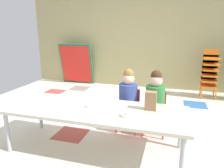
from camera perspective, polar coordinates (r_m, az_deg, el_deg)
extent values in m
cube|color=silver|center=(3.41, -0.49, -11.00)|extent=(5.72, 4.91, 0.02)
cube|color=#B24C47|center=(5.27, -15.15, -2.03)|extent=(0.43, 0.43, 0.00)
cube|color=gray|center=(5.44, -8.65, -1.16)|extent=(0.43, 0.43, 0.00)
cube|color=silver|center=(4.32, -2.76, -5.19)|extent=(0.43, 0.43, 0.00)
cube|color=#B24C47|center=(3.18, -10.91, -13.00)|extent=(0.43, 0.43, 0.00)
cube|color=#336BB2|center=(4.55, 21.29, -5.15)|extent=(0.43, 0.43, 0.00)
cube|color=tan|center=(5.47, 7.12, 12.40)|extent=(5.72, 0.10, 2.53)
cube|color=beige|center=(2.56, -4.58, -6.95)|extent=(2.16, 0.79, 0.04)
cylinder|color=#B2B2B7|center=(2.91, -26.12, -11.50)|extent=(0.05, 0.05, 0.50)
cylinder|color=#B2B2B7|center=(2.24, 18.21, -18.76)|extent=(0.05, 0.05, 0.50)
cylinder|color=#B2B2B7|center=(3.38, -18.59, -7.14)|extent=(0.05, 0.05, 0.50)
cylinder|color=#B2B2B7|center=(2.83, 17.89, -11.46)|extent=(0.05, 0.05, 0.50)
cube|color=red|center=(3.12, 4.24, -7.31)|extent=(0.32, 0.30, 0.03)
cube|color=red|center=(3.20, 4.86, -3.85)|extent=(0.29, 0.02, 0.30)
cylinder|color=#384C99|center=(3.04, 4.32, -3.46)|extent=(0.31, 0.31, 0.38)
sphere|color=beige|center=(2.97, 4.41, 1.32)|extent=(0.17, 0.17, 0.17)
sphere|color=olive|center=(2.97, 4.49, 2.68)|extent=(0.15, 0.15, 0.15)
cylinder|color=red|center=(3.09, 1.09, -10.50)|extent=(0.02, 0.02, 0.28)
cylinder|color=red|center=(3.04, 6.29, -11.06)|extent=(0.02, 0.02, 0.28)
cylinder|color=red|center=(3.32, 2.28, -8.67)|extent=(0.02, 0.02, 0.28)
cylinder|color=red|center=(3.27, 7.11, -9.15)|extent=(0.02, 0.02, 0.28)
cube|color=red|center=(3.07, 11.23, -7.93)|extent=(0.32, 0.30, 0.03)
cube|color=red|center=(3.16, 11.62, -4.39)|extent=(0.29, 0.02, 0.30)
cylinder|color=#2D7A38|center=(2.99, 11.43, -4.03)|extent=(0.32, 0.32, 0.38)
sphere|color=beige|center=(2.92, 11.69, 0.82)|extent=(0.17, 0.17, 0.17)
sphere|color=#472D19|center=(2.92, 11.78, 2.20)|extent=(0.15, 0.15, 0.15)
cylinder|color=red|center=(3.02, 8.16, -11.25)|extent=(0.02, 0.02, 0.28)
cylinder|color=red|center=(3.00, 13.56, -11.71)|extent=(0.02, 0.02, 0.28)
cylinder|color=red|center=(3.26, 8.83, -9.31)|extent=(0.02, 0.02, 0.28)
cylinder|color=red|center=(3.24, 13.81, -9.72)|extent=(0.02, 0.02, 0.28)
cube|color=orange|center=(5.04, 24.37, -0.54)|extent=(0.32, 0.30, 0.03)
cube|color=orange|center=(5.15, 24.28, 0.81)|extent=(0.30, 0.02, 0.18)
cube|color=orange|center=(5.01, 24.51, 0.78)|extent=(0.32, 0.30, 0.03)
cube|color=orange|center=(5.13, 24.41, 2.11)|extent=(0.30, 0.02, 0.18)
cube|color=orange|center=(4.99, 24.66, 2.12)|extent=(0.32, 0.30, 0.03)
cube|color=orange|center=(5.11, 24.55, 3.43)|extent=(0.30, 0.02, 0.18)
cube|color=orange|center=(4.96, 24.80, 3.47)|extent=(0.32, 0.30, 0.03)
cube|color=orange|center=(5.09, 24.70, 4.75)|extent=(0.30, 0.02, 0.18)
cube|color=orange|center=(4.95, 24.95, 4.83)|extent=(0.32, 0.30, 0.03)
cube|color=orange|center=(5.07, 24.84, 6.09)|extent=(0.30, 0.02, 0.18)
cube|color=orange|center=(4.93, 25.10, 6.21)|extent=(0.32, 0.30, 0.03)
cube|color=orange|center=(5.06, 24.98, 7.43)|extent=(0.30, 0.02, 0.18)
cylinder|color=orange|center=(4.93, 22.80, -2.27)|extent=(0.02, 0.02, 0.26)
cylinder|color=orange|center=(4.97, 26.00, -2.48)|extent=(0.02, 0.02, 0.26)
cylinder|color=orange|center=(5.18, 22.51, -1.47)|extent=(0.02, 0.02, 0.26)
cylinder|color=orange|center=(5.22, 25.56, -1.67)|extent=(0.02, 0.02, 0.26)
cube|color=#19724C|center=(5.86, -9.48, 5.31)|extent=(0.90, 0.28, 1.09)
cube|color=red|center=(5.83, -9.63, 5.25)|extent=(0.83, 0.23, 0.99)
cube|color=#9E754C|center=(2.52, 10.31, -4.44)|extent=(0.13, 0.09, 0.22)
cylinder|color=white|center=(2.59, -6.10, -6.19)|extent=(0.18, 0.18, 0.01)
cylinder|color=white|center=(2.75, -20.23, -5.83)|extent=(0.18, 0.18, 0.01)
torus|color=white|center=(2.59, -6.11, -5.80)|extent=(0.10, 0.10, 0.03)
torus|color=white|center=(2.34, 3.32, -8.23)|extent=(0.10, 0.10, 0.03)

